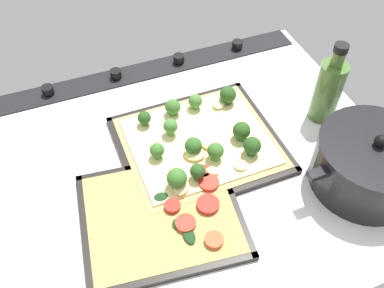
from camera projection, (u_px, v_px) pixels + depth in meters
ground_plane at (195, 167)px, 90.87cm from camera, size 84.19×72.26×3.00cm
stove_control_panel at (148, 69)px, 109.49cm from camera, size 80.82×7.00×2.60cm
baking_tray_front at (199, 145)px, 92.43cm from camera, size 33.79×29.72×1.30cm
broccoli_pizza at (200, 141)px, 90.92cm from camera, size 31.37×27.30×6.06cm
baking_tray_back at (161, 216)px, 80.55cm from camera, size 32.58×29.26×1.30cm
veggie_pizza_back at (166, 213)px, 80.14cm from camera, size 29.91×26.59×1.90cm
cooking_pot at (370, 164)px, 82.41cm from camera, size 28.59×21.82×13.31cm
oil_bottle at (328, 89)px, 93.07cm from camera, size 5.93×5.93×19.66cm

